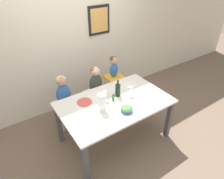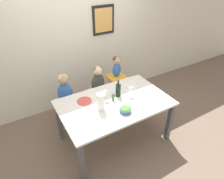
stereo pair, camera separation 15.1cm
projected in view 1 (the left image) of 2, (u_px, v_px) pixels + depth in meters
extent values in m
plane|color=#705B4C|center=(115.00, 138.00, 3.41)|extent=(14.00, 14.00, 0.00)
cube|color=beige|center=(73.00, 39.00, 3.60)|extent=(10.00, 0.06, 2.70)
cube|color=black|center=(99.00, 20.00, 3.68)|extent=(0.44, 0.02, 0.53)
cube|color=gold|center=(99.00, 20.00, 3.67)|extent=(0.36, 0.00, 0.43)
cube|color=silver|center=(115.00, 103.00, 3.01)|extent=(1.64, 1.02, 0.03)
cube|color=#4C4C51|center=(86.00, 164.00, 2.54)|extent=(0.07, 0.07, 0.72)
cube|color=#4C4C51|center=(169.00, 120.00, 3.26)|extent=(0.07, 0.07, 0.72)
cube|color=#4C4C51|center=(59.00, 124.00, 3.17)|extent=(0.07, 0.07, 0.72)
cube|color=#4C4C51|center=(134.00, 94.00, 3.88)|extent=(0.07, 0.07, 0.72)
cylinder|color=silver|center=(63.00, 122.00, 3.42)|extent=(0.04, 0.04, 0.42)
cylinder|color=silver|center=(77.00, 116.00, 3.55)|extent=(0.04, 0.04, 0.42)
cylinder|color=silver|center=(57.00, 114.00, 3.62)|extent=(0.04, 0.04, 0.42)
cylinder|color=silver|center=(71.00, 108.00, 3.75)|extent=(0.04, 0.04, 0.42)
cube|color=white|center=(65.00, 105.00, 3.46)|extent=(0.38, 0.37, 0.05)
cylinder|color=silver|center=(94.00, 110.00, 3.71)|extent=(0.04, 0.04, 0.42)
cylinder|color=silver|center=(107.00, 105.00, 3.84)|extent=(0.04, 0.04, 0.42)
cylinder|color=silver|center=(87.00, 102.00, 3.91)|extent=(0.04, 0.04, 0.42)
cylinder|color=silver|center=(99.00, 98.00, 4.04)|extent=(0.04, 0.04, 0.42)
cube|color=white|center=(96.00, 93.00, 3.75)|extent=(0.38, 0.37, 0.05)
cylinder|color=silver|center=(112.00, 97.00, 3.86)|extent=(0.04, 0.04, 0.64)
cylinder|color=silver|center=(122.00, 93.00, 3.97)|extent=(0.04, 0.04, 0.64)
cylinder|color=silver|center=(106.00, 91.00, 4.03)|extent=(0.04, 0.04, 0.64)
cylinder|color=silver|center=(115.00, 88.00, 4.14)|extent=(0.04, 0.04, 0.64)
cube|color=gold|center=(114.00, 77.00, 3.81)|extent=(0.33, 0.32, 0.05)
ellipsoid|color=#3366B2|center=(64.00, 94.00, 3.34)|extent=(0.25, 0.15, 0.39)
sphere|color=tan|center=(61.00, 81.00, 3.20)|extent=(0.17, 0.17, 0.17)
ellipsoid|color=#DBC684|center=(61.00, 80.00, 3.19)|extent=(0.16, 0.16, 0.12)
ellipsoid|color=#3D4238|center=(96.00, 84.00, 3.63)|extent=(0.25, 0.15, 0.39)
sphere|color=beige|center=(95.00, 71.00, 3.49)|extent=(0.17, 0.17, 0.17)
ellipsoid|color=olive|center=(95.00, 70.00, 3.48)|extent=(0.16, 0.16, 0.12)
ellipsoid|color=#3366B2|center=(114.00, 70.00, 3.73)|extent=(0.18, 0.11, 0.27)
sphere|color=tan|center=(114.00, 60.00, 3.62)|extent=(0.15, 0.15, 0.15)
ellipsoid|color=#473323|center=(114.00, 59.00, 3.61)|extent=(0.15, 0.14, 0.11)
cylinder|color=black|center=(118.00, 90.00, 3.08)|extent=(0.08, 0.08, 0.20)
cylinder|color=black|center=(118.00, 83.00, 3.00)|extent=(0.03, 0.03, 0.07)
cylinder|color=black|center=(118.00, 81.00, 2.99)|extent=(0.03, 0.03, 0.02)
cylinder|color=white|center=(102.00, 102.00, 2.77)|extent=(0.11, 0.11, 0.26)
cylinder|color=white|center=(130.00, 95.00, 3.14)|extent=(0.06, 0.06, 0.00)
cylinder|color=white|center=(130.00, 93.00, 3.11)|extent=(0.01, 0.01, 0.08)
ellipsoid|color=white|center=(130.00, 88.00, 3.07)|extent=(0.07, 0.07, 0.09)
cylinder|color=white|center=(105.00, 100.00, 3.03)|extent=(0.06, 0.06, 0.00)
cylinder|color=white|center=(105.00, 98.00, 3.01)|extent=(0.01, 0.01, 0.08)
ellipsoid|color=white|center=(105.00, 93.00, 2.96)|extent=(0.07, 0.07, 0.09)
cylinder|color=#335675|center=(127.00, 110.00, 2.80)|extent=(0.17, 0.17, 0.06)
ellipsoid|color=#4C8438|center=(127.00, 108.00, 2.78)|extent=(0.15, 0.15, 0.04)
cylinder|color=silver|center=(96.00, 123.00, 2.60)|extent=(0.22, 0.22, 0.01)
cylinder|color=#D14C47|center=(84.00, 102.00, 2.98)|extent=(0.22, 0.22, 0.01)
cylinder|color=silver|center=(130.00, 85.00, 3.38)|extent=(0.22, 0.22, 0.01)
cylinder|color=silver|center=(148.00, 101.00, 3.00)|extent=(0.22, 0.22, 0.01)
cylinder|color=#336633|center=(113.00, 98.00, 3.00)|extent=(0.04, 0.04, 0.10)
cone|color=black|center=(113.00, 94.00, 2.96)|extent=(0.03, 0.03, 0.02)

